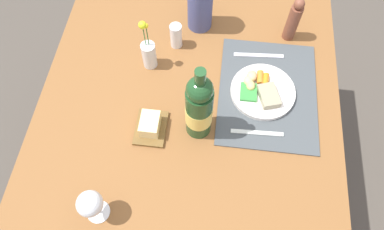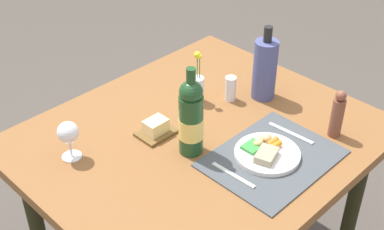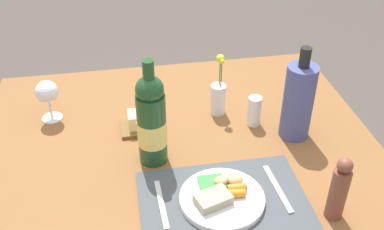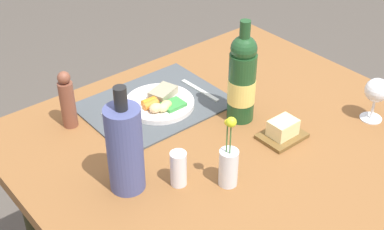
# 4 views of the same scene
# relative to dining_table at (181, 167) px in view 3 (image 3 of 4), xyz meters

# --- Properties ---
(dining_table) EXTENTS (1.20, 1.03, 0.77)m
(dining_table) POSITION_rel_dining_table_xyz_m (0.00, 0.00, 0.00)
(dining_table) COLOR brown
(dining_table) RESTS_ON ground_plane
(placemat) EXTENTS (0.44, 0.34, 0.01)m
(placemat) POSITION_rel_dining_table_xyz_m (0.07, -0.27, 0.09)
(placemat) COLOR #454B4E
(placemat) RESTS_ON dining_table
(dinner_plate) EXTENTS (0.22, 0.22, 0.04)m
(dinner_plate) POSITION_rel_dining_table_xyz_m (0.07, -0.24, 0.10)
(dinner_plate) COLOR white
(dinner_plate) RESTS_ON placemat
(fork) EXTENTS (0.02, 0.17, 0.00)m
(fork) POSITION_rel_dining_table_xyz_m (-0.09, -0.23, 0.09)
(fork) COLOR silver
(fork) RESTS_ON placemat
(knife) EXTENTS (0.03, 0.18, 0.00)m
(knife) POSITION_rel_dining_table_xyz_m (0.23, -0.23, 0.09)
(knife) COLOR silver
(knife) RESTS_ON placemat
(salt_shaker) EXTENTS (0.04, 0.04, 0.10)m
(salt_shaker) POSITION_rel_dining_table_xyz_m (0.25, 0.08, 0.13)
(salt_shaker) COLOR white
(salt_shaker) RESTS_ON dining_table
(wine_bottle) EXTENTS (0.08, 0.08, 0.32)m
(wine_bottle) POSITION_rel_dining_table_xyz_m (-0.09, -0.04, 0.22)
(wine_bottle) COLOR #1E4722
(wine_bottle) RESTS_ON dining_table
(pepper_mill) EXTENTS (0.04, 0.04, 0.18)m
(pepper_mill) POSITION_rel_dining_table_xyz_m (0.34, -0.34, 0.17)
(pepper_mill) COLOR brown
(pepper_mill) RESTS_ON dining_table
(cooler_bottle) EXTENTS (0.09, 0.09, 0.30)m
(cooler_bottle) POSITION_rel_dining_table_xyz_m (0.36, 0.00, 0.21)
(cooler_bottle) COLOR #464E82
(cooler_bottle) RESTS_ON dining_table
(flower_vase) EXTENTS (0.05, 0.05, 0.21)m
(flower_vase) POSITION_rel_dining_table_xyz_m (0.15, 0.16, 0.15)
(flower_vase) COLOR silver
(flower_vase) RESTS_ON dining_table
(butter_dish) EXTENTS (0.13, 0.10, 0.06)m
(butter_dish) POSITION_rel_dining_table_xyz_m (-0.11, 0.11, 0.11)
(butter_dish) COLOR brown
(butter_dish) RESTS_ON dining_table
(wine_glass) EXTENTS (0.07, 0.07, 0.14)m
(wine_glass) POSITION_rel_dining_table_xyz_m (-0.39, 0.22, 0.18)
(wine_glass) COLOR white
(wine_glass) RESTS_ON dining_table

